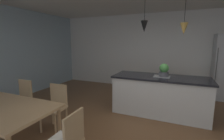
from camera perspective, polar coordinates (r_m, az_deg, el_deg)
ground_plane at (r=3.26m, az=11.83°, el=-21.90°), size 10.00×8.40×0.04m
wall_back_kitchen at (r=6.03m, az=18.50°, el=6.05°), size 10.00×0.12×2.70m
chair_far_left at (r=4.05m, az=-29.47°, el=-8.90°), size 0.40×0.40×0.87m
chair_far_right at (r=3.38m, az=-19.54°, el=-11.75°), size 0.43×0.43×0.87m
kitchen_island at (r=4.01m, az=16.49°, el=-8.38°), size 2.16×0.85×0.91m
pendant_over_island_main at (r=3.91m, az=11.31°, el=14.84°), size 0.16×0.16×0.79m
pendant_over_island_aux at (r=3.82m, az=24.04°, el=13.22°), size 0.16×0.16×0.86m
potted_plant_on_island at (r=3.87m, az=17.88°, el=-0.15°), size 0.21×0.21×0.31m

